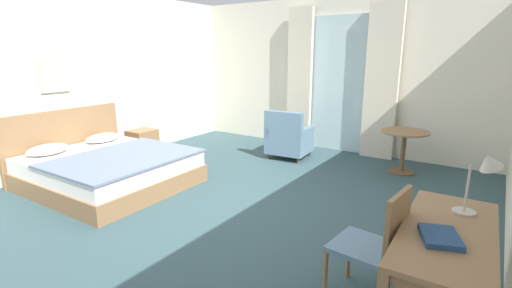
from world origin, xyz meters
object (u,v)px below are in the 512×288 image
(nightstand, at_px, (143,143))
(closed_book, at_px, (440,237))
(desk_lamp, at_px, (485,170))
(writing_desk, at_px, (447,242))
(framed_picture, at_px, (54,75))
(armchair_by_window, at_px, (288,139))
(desk_chair, at_px, (377,242))
(round_cafe_table, at_px, (404,142))
(bed, at_px, (106,167))

(nightstand, xyz_separation_m, closed_book, (5.24, -1.91, 0.51))
(nightstand, distance_m, closed_book, 5.60)
(desk_lamp, distance_m, closed_book, 0.69)
(writing_desk, relative_size, framed_picture, 2.70)
(armchair_by_window, bearing_deg, framed_picture, -134.47)
(desk_chair, height_order, desk_lamp, desk_lamp)
(nightstand, distance_m, armchair_by_window, 2.71)
(writing_desk, xyz_separation_m, closed_book, (-0.03, -0.17, 0.11))
(desk_lamp, relative_size, round_cafe_table, 0.67)
(desk_lamp, height_order, closed_book, desk_lamp)
(nightstand, height_order, desk_chair, desk_chair)
(nightstand, bearing_deg, round_cafe_table, 21.17)
(bed, relative_size, framed_picture, 4.23)
(writing_desk, distance_m, framed_picture, 5.65)
(desk_lamp, bearing_deg, writing_desk, -109.27)
(bed, distance_m, framed_picture, 1.70)
(writing_desk, bearing_deg, desk_chair, -173.49)
(bed, xyz_separation_m, armchair_by_window, (1.52, 2.69, 0.09))
(writing_desk, bearing_deg, nightstand, 161.74)
(bed, distance_m, round_cafe_table, 4.55)
(writing_desk, bearing_deg, armchair_by_window, 133.35)
(desk_chair, bearing_deg, round_cafe_table, 99.36)
(closed_book, relative_size, armchair_by_window, 0.33)
(nightstand, relative_size, armchair_by_window, 0.55)
(framed_picture, bearing_deg, closed_book, -6.05)
(armchair_by_window, relative_size, round_cafe_table, 1.21)
(writing_desk, height_order, framed_picture, framed_picture)
(bed, distance_m, closed_book, 4.48)
(desk_chair, xyz_separation_m, framed_picture, (-5.13, 0.47, 1.01))
(writing_desk, xyz_separation_m, desk_chair, (-0.44, -0.05, -0.11))
(desk_chair, distance_m, armchair_by_window, 4.02)
(armchair_by_window, bearing_deg, nightstand, -149.70)
(closed_book, bearing_deg, bed, 151.84)
(round_cafe_table, bearing_deg, desk_chair, -80.64)
(armchair_by_window, distance_m, round_cafe_table, 1.95)
(closed_book, bearing_deg, armchair_by_window, 110.92)
(framed_picture, bearing_deg, armchair_by_window, 45.53)
(bed, height_order, desk_lamp, desk_lamp)
(bed, bearing_deg, armchair_by_window, 60.58)
(armchair_by_window, bearing_deg, desk_lamp, -41.12)
(desk_chair, bearing_deg, bed, 173.40)
(armchair_by_window, relative_size, framed_picture, 1.72)
(nightstand, bearing_deg, writing_desk, -18.26)
(closed_book, height_order, armchair_by_window, armchair_by_window)
(round_cafe_table, height_order, framed_picture, framed_picture)
(nightstand, xyz_separation_m, framed_picture, (-0.30, -1.32, 1.30))
(bed, bearing_deg, framed_picture, 179.89)
(closed_book, distance_m, framed_picture, 5.62)
(desk_chair, height_order, framed_picture, framed_picture)
(bed, distance_m, desk_chair, 4.04)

